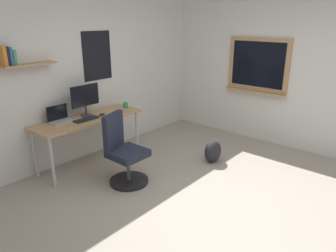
# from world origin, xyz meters

# --- Properties ---
(ground_plane) EXTENTS (5.20, 5.20, 0.00)m
(ground_plane) POSITION_xyz_m (0.00, 0.00, 0.00)
(ground_plane) COLOR #9E9384
(ground_plane) RESTS_ON ground
(wall_back) EXTENTS (5.00, 0.30, 2.60)m
(wall_back) POSITION_xyz_m (-0.00, 2.45, 1.30)
(wall_back) COLOR silver
(wall_back) RESTS_ON ground
(wall_right) EXTENTS (0.22, 5.00, 2.60)m
(wall_right) POSITION_xyz_m (2.45, 0.03, 1.30)
(wall_right) COLOR silver
(wall_right) RESTS_ON ground
(desk) EXTENTS (1.63, 0.57, 0.73)m
(desk) POSITION_xyz_m (-0.18, 2.09, 0.66)
(desk) COLOR tan
(desk) RESTS_ON ground
(office_chair) EXTENTS (0.52, 0.55, 0.95)m
(office_chair) POSITION_xyz_m (-0.24, 1.27, 0.41)
(office_chair) COLOR black
(office_chair) RESTS_ON ground
(laptop) EXTENTS (0.31, 0.21, 0.23)m
(laptop) POSITION_xyz_m (-0.55, 2.23, 0.78)
(laptop) COLOR #ADAFB5
(laptop) RESTS_ON desk
(monitor_primary) EXTENTS (0.46, 0.17, 0.46)m
(monitor_primary) POSITION_xyz_m (-0.14, 2.18, 1.00)
(monitor_primary) COLOR #38383D
(monitor_primary) RESTS_ON desk
(keyboard) EXTENTS (0.37, 0.13, 0.02)m
(keyboard) POSITION_xyz_m (-0.26, 2.02, 0.74)
(keyboard) COLOR black
(keyboard) RESTS_ON desk
(computer_mouse) EXTENTS (0.10, 0.06, 0.03)m
(computer_mouse) POSITION_xyz_m (0.02, 2.02, 0.75)
(computer_mouse) COLOR #262628
(computer_mouse) RESTS_ON desk
(coffee_mug) EXTENTS (0.08, 0.08, 0.09)m
(coffee_mug) POSITION_xyz_m (0.53, 2.07, 0.77)
(coffee_mug) COLOR #338C4C
(coffee_mug) RESTS_ON desk
(backpack) EXTENTS (0.32, 0.22, 0.34)m
(backpack) POSITION_xyz_m (1.06, 0.71, 0.17)
(backpack) COLOR #232328
(backpack) RESTS_ON ground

